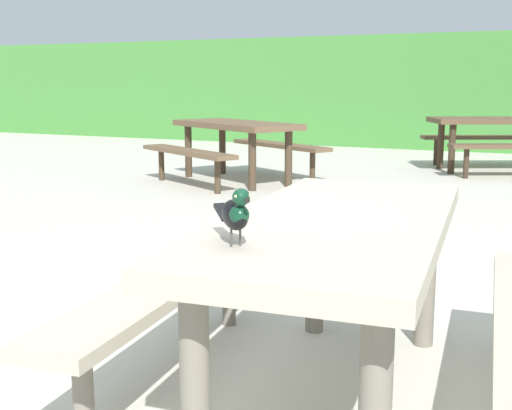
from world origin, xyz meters
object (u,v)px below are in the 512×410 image
object	(u,v)px
picnic_table_foreground	(338,264)
picnic_table_mid_right	(498,131)
picnic_table_mid_left	(236,137)
bird_grackle	(236,213)

from	to	relation	value
picnic_table_foreground	picnic_table_mid_right	xyz separation A→B (m)	(-0.11, 7.44, 0.00)
picnic_table_foreground	picnic_table_mid_left	world-z (taller)	same
picnic_table_mid_left	picnic_table_mid_right	bearing A→B (deg)	40.08
bird_grackle	picnic_table_mid_right	world-z (taller)	bird_grackle
bird_grackle	picnic_table_mid_left	xyz separation A→B (m)	(-2.82, 5.63, -0.29)
bird_grackle	picnic_table_foreground	bearing A→B (deg)	77.25
picnic_table_foreground	bird_grackle	xyz separation A→B (m)	(-0.13, -0.58, 0.29)
picnic_table_mid_left	bird_grackle	bearing A→B (deg)	-63.36
bird_grackle	picnic_table_mid_right	size ratio (longest dim) A/B	0.10
picnic_table_foreground	picnic_table_mid_left	bearing A→B (deg)	120.36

